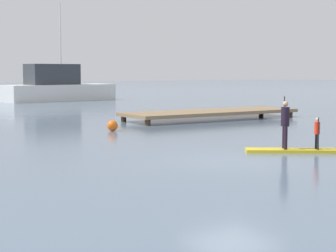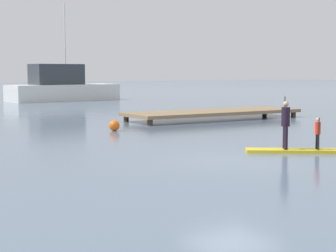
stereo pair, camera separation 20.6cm
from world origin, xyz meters
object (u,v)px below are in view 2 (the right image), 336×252
(paddler_adult, at_px, (286,122))
(fishing_boat_white_large, at_px, (61,87))
(paddler_child_solo, at_px, (318,132))
(paddleboard_near, at_px, (294,151))

(paddler_adult, xyz_separation_m, fishing_boat_white_large, (5.94, 34.85, 0.21))
(paddler_child_solo, xyz_separation_m, fishing_boat_white_large, (5.08, 35.46, 0.54))
(paddleboard_near, distance_m, paddler_child_solo, 0.98)
(fishing_boat_white_large, bearing_deg, paddleboard_near, -99.23)
(paddler_adult, height_order, paddler_child_solo, paddler_adult)
(paddler_adult, bearing_deg, fishing_boat_white_large, 80.33)
(paddler_adult, distance_m, paddler_child_solo, 1.11)
(paddler_adult, bearing_deg, paddleboard_near, -35.72)
(paddler_adult, relative_size, fishing_boat_white_large, 0.17)
(paddleboard_near, distance_m, fishing_boat_white_large, 35.51)
(paddler_child_solo, height_order, fishing_boat_white_large, fishing_boat_white_large)
(paddler_child_solo, bearing_deg, paddleboard_near, 144.59)
(paddler_child_solo, relative_size, fishing_boat_white_large, 0.10)
(paddleboard_near, relative_size, paddler_child_solo, 2.79)
(fishing_boat_white_large, bearing_deg, paddler_child_solo, -98.15)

